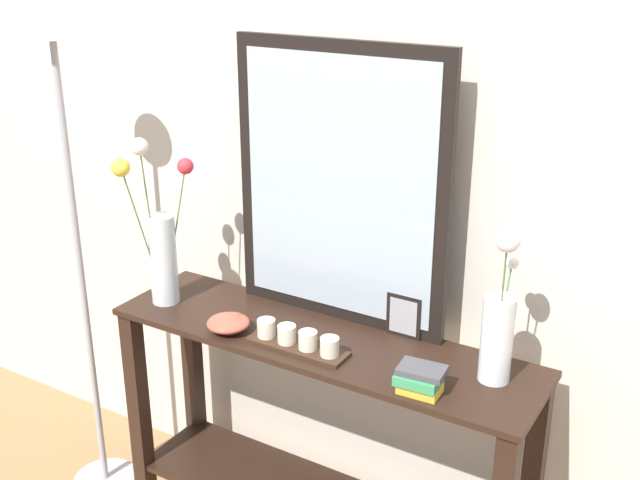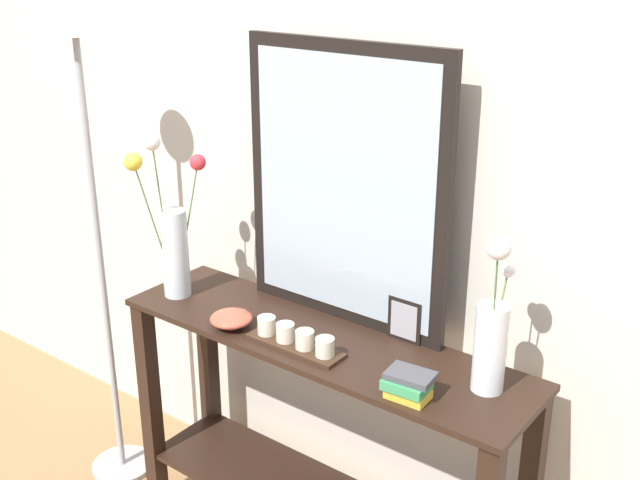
% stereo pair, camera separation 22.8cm
% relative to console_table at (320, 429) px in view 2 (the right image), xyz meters
% --- Properties ---
extents(wall_back, '(6.40, 0.08, 2.70)m').
position_rel_console_table_xyz_m(wall_back, '(0.00, 0.30, 0.84)').
color(wall_back, beige).
rests_on(wall_back, ground).
extents(console_table, '(1.37, 0.37, 0.84)m').
position_rel_console_table_xyz_m(console_table, '(0.00, 0.00, 0.00)').
color(console_table, black).
rests_on(console_table, ground).
extents(mirror_leaning, '(0.72, 0.03, 0.87)m').
position_rel_console_table_xyz_m(mirror_leaning, '(-0.02, 0.15, 0.77)').
color(mirror_leaning, black).
rests_on(mirror_leaning, console_table).
extents(tall_vase_left, '(0.16, 0.23, 0.57)m').
position_rel_console_table_xyz_m(tall_vase_left, '(-0.58, -0.05, 0.54)').
color(tall_vase_left, silver).
rests_on(tall_vase_left, console_table).
extents(vase_right, '(0.09, 0.16, 0.46)m').
position_rel_console_table_xyz_m(vase_right, '(0.54, 0.04, 0.50)').
color(vase_right, silver).
rests_on(vase_right, console_table).
extents(candle_tray, '(0.32, 0.09, 0.07)m').
position_rel_console_table_xyz_m(candle_tray, '(-0.02, -0.09, 0.36)').
color(candle_tray, '#382316').
rests_on(candle_tray, console_table).
extents(picture_frame_small, '(0.11, 0.01, 0.14)m').
position_rel_console_table_xyz_m(picture_frame_small, '(0.21, 0.14, 0.40)').
color(picture_frame_small, black).
rests_on(picture_frame_small, console_table).
extents(decorative_bowl, '(0.13, 0.13, 0.05)m').
position_rel_console_table_xyz_m(decorative_bowl, '(-0.27, -0.11, 0.36)').
color(decorative_bowl, '#B24C38').
rests_on(decorative_bowl, console_table).
extents(book_stack, '(0.13, 0.11, 0.07)m').
position_rel_console_table_xyz_m(book_stack, '(0.39, -0.12, 0.37)').
color(book_stack, gold).
rests_on(book_stack, console_table).
extents(floor_lamp, '(0.24, 0.24, 1.79)m').
position_rel_console_table_xyz_m(floor_lamp, '(-0.92, -0.10, 0.70)').
color(floor_lamp, '#9E9EA3').
rests_on(floor_lamp, ground).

